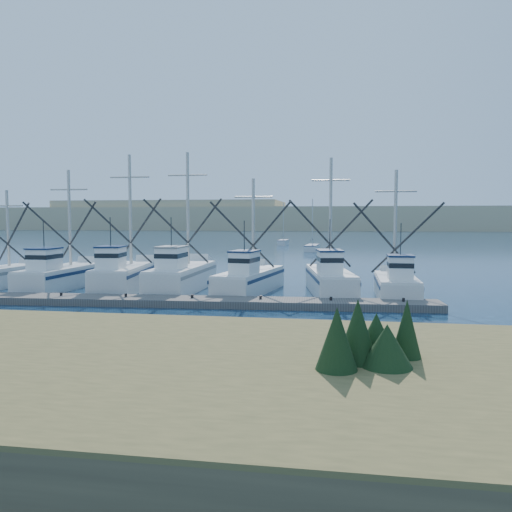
% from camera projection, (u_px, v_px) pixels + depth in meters
% --- Properties ---
extents(ground, '(500.00, 500.00, 0.00)m').
position_uv_depth(ground, '(236.00, 332.00, 22.16)').
color(ground, '#0B1D32').
rests_on(ground, ground).
extents(floating_dock, '(32.32, 3.78, 0.43)m').
position_uv_depth(floating_dock, '(159.00, 301.00, 29.22)').
color(floating_dock, '#605A56').
rests_on(floating_dock, ground).
extents(dune_ridge, '(360.00, 60.00, 10.00)m').
position_uv_depth(dune_ridge, '(325.00, 219.00, 228.66)').
color(dune_ridge, tan).
rests_on(dune_ridge, ground).
extents(trawler_fleet, '(31.05, 9.10, 9.80)m').
position_uv_depth(trawler_fleet, '(181.00, 278.00, 34.31)').
color(trawler_fleet, silver).
rests_on(trawler_fleet, ground).
extents(sailboat_near, '(2.23, 6.33, 8.10)m').
position_uv_depth(sailboat_near, '(312.00, 248.00, 77.40)').
color(sailboat_near, silver).
rests_on(sailboat_near, ground).
extents(sailboat_far, '(1.80, 5.64, 8.10)m').
position_uv_depth(sailboat_far, '(283.00, 242.00, 95.21)').
color(sailboat_far, silver).
rests_on(sailboat_far, ground).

